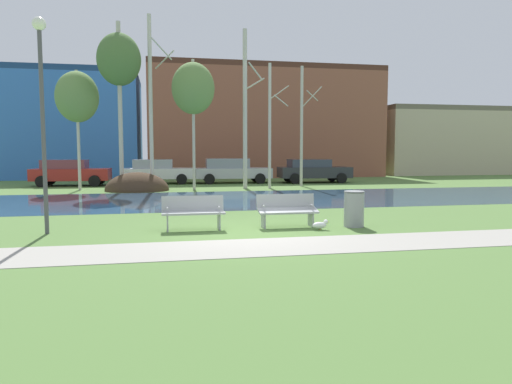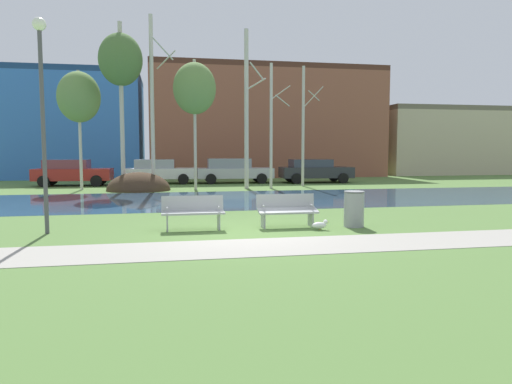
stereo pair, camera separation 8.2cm
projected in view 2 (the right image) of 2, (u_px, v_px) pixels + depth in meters
name	position (u px, v px, depth m)	size (l,w,h in m)	color
ground_plane	(209.00, 195.00, 21.42)	(120.00, 120.00, 0.00)	#517538
paved_path_strip	(259.00, 247.00, 10.00)	(60.00, 1.87, 0.01)	#9E998E
river_band	(213.00, 200.00, 19.59)	(80.00, 7.53, 0.01)	#33516B
soil_mound	(139.00, 191.00, 24.00)	(3.19, 2.60, 1.88)	#423021
bench_left	(193.00, 212.00, 12.15)	(1.60, 0.57, 0.87)	#9EA0A3
bench_right	(287.00, 209.00, 12.62)	(1.60, 0.58, 0.87)	#9EA0A3
trash_bin	(354.00, 208.00, 12.64)	(0.56, 0.56, 0.96)	gray
seagull	(320.00, 225.00, 12.15)	(0.46, 0.17, 0.27)	white
streetlamp	(42.00, 90.00, 11.32)	(0.32, 0.32, 5.19)	#4C4C51
birch_far_left	(79.00, 97.00, 24.02)	(2.14, 2.14, 6.09)	beige
birch_left	(121.00, 61.00, 23.40)	(2.15, 2.15, 8.37)	#BCB7A8
birch_center_left	(153.00, 101.00, 23.71)	(1.31, 2.29, 8.76)	beige
birch_center	(195.00, 89.00, 24.24)	(2.20, 2.20, 6.68)	#BCB7A8
birch_center_right	(247.00, 109.00, 25.02)	(1.15, 1.92, 8.37)	beige
birch_right	(272.00, 125.00, 25.21)	(1.10, 2.02, 6.64)	beige
birch_far_right	(304.00, 125.00, 26.79)	(1.25, 2.07, 6.76)	#BCB7A8
parked_van_nearest_red	(72.00, 172.00, 27.18)	(4.34, 2.08, 1.50)	maroon
parked_sedan_second_white	(159.00, 171.00, 28.90)	(4.23, 2.21, 1.49)	silver
parked_hatch_third_silver	(233.00, 170.00, 29.41)	(4.75, 2.11, 1.53)	#B2B5BC
parked_wagon_fourth_dark	(315.00, 170.00, 29.81)	(4.55, 2.24, 1.48)	#282B30
building_blue_store	(70.00, 126.00, 36.52)	(10.89, 9.32, 7.83)	#3870C6
building_brick_low	(265.00, 123.00, 37.77)	(17.94, 6.98, 8.46)	brown
building_beige_block	(463.00, 141.00, 42.34)	(16.77, 7.79, 5.67)	#BCAD8E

